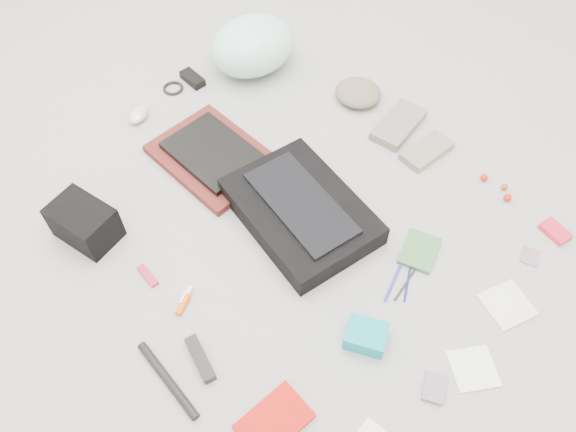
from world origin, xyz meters
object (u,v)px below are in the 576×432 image
Objects in this scene: laptop at (212,152)px; camera_bag at (84,223)px; messenger_bag at (301,211)px; bike_helmet at (253,46)px; book_red at (274,421)px; accordion_wallet at (366,336)px.

camera_bag is (-0.08, -0.48, 0.02)m from laptop.
messenger_bag is at bearing 39.09° from camera_bag.
bike_helmet is at bearing 121.44° from laptop.
book_red is (0.98, -1.01, -0.10)m from bike_helmet.
camera_bag is at bearing -175.66° from book_red.
accordion_wallet is (0.80, -0.22, -0.01)m from laptop.
messenger_bag reaches higher than accordion_wallet.
book_red is 1.62× the size of accordion_wallet.
bike_helmet is (-0.62, 0.47, 0.07)m from messenger_bag.
camera_bag is at bearing -66.82° from bike_helmet.
laptop is 0.52m from bike_helmet.
messenger_bag is 1.50× the size of laptop.
book_red is (0.75, -0.55, -0.03)m from laptop.
bike_helmet is 0.96m from camera_bag.
bike_helmet is at bearing 158.62° from messenger_bag.
book_red is at bearing -30.56° from laptop.
laptop is at bearing 142.70° from accordion_wallet.
accordion_wallet is (0.05, 0.33, 0.02)m from book_red.
book_red is at bearing -31.60° from bike_helmet.
laptop is at bearing -164.96° from messenger_bag.
messenger_bag is at bearing -22.51° from bike_helmet.
accordion_wallet is (1.03, -0.68, -0.08)m from bike_helmet.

